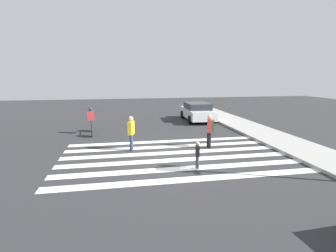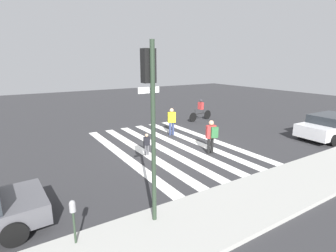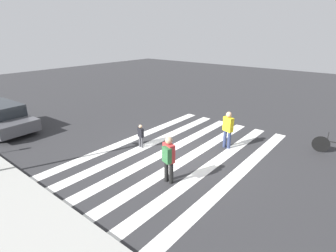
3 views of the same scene
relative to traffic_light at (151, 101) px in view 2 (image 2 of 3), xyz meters
name	(u,v)px [view 2 (image 2 of 3)]	position (x,y,z in m)	size (l,w,h in m)	color
ground_plane	(170,146)	(-4.08, -5.44, -3.46)	(60.00, 60.00, 0.00)	#2D2D30
sidewalk_curb	(269,193)	(-4.08, 0.81, -3.39)	(36.00, 2.50, 0.14)	#9E9E99
crosswalk_stripes	(170,146)	(-4.08, -5.44, -3.45)	(5.89, 10.00, 0.01)	white
traffic_light	(151,101)	(0.00, 0.00, 0.00)	(0.60, 0.50, 4.94)	#283828
parking_meter	(73,213)	(2.11, -0.04, -2.50)	(0.15, 0.15, 1.28)	#283828
pedestrian_adult_yellow_jacket	(172,120)	(-5.37, -7.28, -2.51)	(0.51, 0.35, 1.67)	navy
pedestrian_child_with_backpack	(147,143)	(-2.40, -4.89, -2.85)	(0.32, 0.18, 1.08)	#4C4C51
pedestrian_adult_blue_shirt	(212,134)	(-5.17, -3.41, -2.47)	(0.51, 0.48, 1.68)	black
cyclist_far_lane	(201,109)	(-9.47, -9.53, -2.59)	(2.26, 0.42, 1.65)	black
car_parked_silver_sedan	(331,126)	(-12.91, -1.70, -2.72)	(4.39, 2.13, 1.42)	silver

